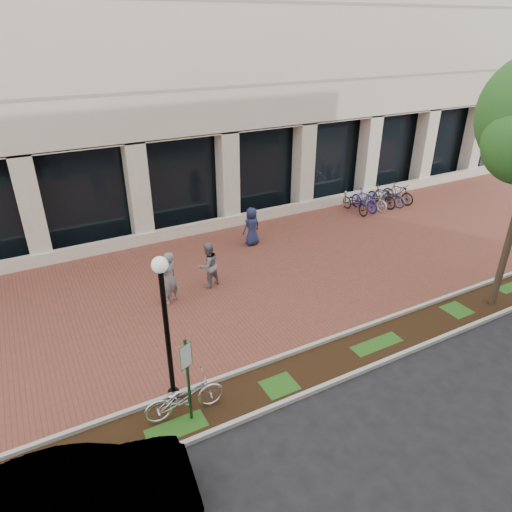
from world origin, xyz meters
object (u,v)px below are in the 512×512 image
pedestrian_mid (208,265)px  pedestrian_right (252,226)px  bike_rack_cluster (377,198)px  locked_bicycle (185,397)px  bollard (345,199)px  parking_sign (188,370)px  sedan_near_curb (72,505)px  lamppost (166,325)px  pedestrian_left (169,278)px

pedestrian_mid → pedestrian_right: (2.92, 2.32, -0.02)m
pedestrian_right → bike_rack_cluster: 7.55m
locked_bicycle → bollard: bearing=-49.3°
parking_sign → bike_rack_cluster: parking_sign is taller
parking_sign → sedan_near_curb: size_ratio=0.52×
locked_bicycle → pedestrian_right: (5.72, 7.49, 0.31)m
locked_bicycle → bollard: locked_bicycle is taller
lamppost → locked_bicycle: 1.81m
lamppost → sedan_near_curb: 3.77m
bollard → sedan_near_curb: size_ratio=0.20×
locked_bicycle → bike_rack_cluster: (13.21, 8.32, 0.00)m
bollard → bike_rack_cluster: bearing=-30.2°
bollard → bike_rack_cluster: 1.58m
lamppost → bike_rack_cluster: lamppost is taller
lamppost → locked_bicycle: bearing=-78.2°
locked_bicycle → pedestrian_right: 9.43m
lamppost → pedestrian_mid: size_ratio=2.38×
locked_bicycle → lamppost: bearing=15.0°
lamppost → pedestrian_mid: bearing=58.0°
parking_sign → sedan_near_curb: 3.23m
pedestrian_right → parking_sign: bearing=43.4°
pedestrian_mid → bollard: 9.88m
pedestrian_mid → sedan_near_curb: 8.85m
sedan_near_curb → locked_bicycle: bearing=-50.8°
locked_bicycle → bike_rack_cluster: 15.62m
parking_sign → bollard: parking_sign is taller
pedestrian_right → locked_bicycle: bearing=42.3°
parking_sign → lamppost: 1.10m
locked_bicycle → pedestrian_mid: pedestrian_mid is taller
pedestrian_mid → bike_rack_cluster: 10.88m
locked_bicycle → pedestrian_mid: (2.80, 5.17, 0.32)m
parking_sign → pedestrian_right: parking_sign is taller
lamppost → pedestrian_left: size_ratio=2.16×
pedestrian_left → bollard: 11.43m
pedestrian_left → sedan_near_curb: bearing=24.5°
pedestrian_left → sedan_near_curb: 7.67m
pedestrian_mid → bollard: (9.05, 3.94, -0.38)m
pedestrian_left → bike_rack_cluster: 12.45m
pedestrian_left → bike_rack_cluster: bearing=162.5°
locked_bicycle → bike_rack_cluster: bike_rack_cluster is taller
bollard → bike_rack_cluster: bike_rack_cluster is taller
lamppost → pedestrian_left: lamppost is taller
locked_bicycle → parking_sign: bearing=-165.4°
parking_sign → lamppost: size_ratio=0.58×
bollard → lamppost: bearing=-144.3°
locked_bicycle → pedestrian_right: pedestrian_right is taller
parking_sign → pedestrian_left: 5.22m
pedestrian_right → bollard: pedestrian_right is taller
bollard → locked_bicycle: bearing=-142.4°
parking_sign → locked_bicycle: 0.99m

